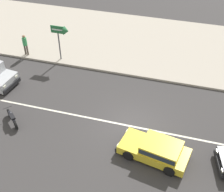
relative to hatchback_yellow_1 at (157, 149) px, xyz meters
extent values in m
plane|color=#383535|center=(-1.80, 1.93, -0.59)|extent=(160.00, 160.00, 0.00)
cube|color=silver|center=(-1.80, 1.93, -0.59)|extent=(50.40, 0.14, 0.01)
cube|color=#ADA393|center=(-1.80, 11.97, -0.51)|extent=(68.00, 10.00, 0.15)
cube|color=black|center=(-10.54, 3.20, -0.28)|extent=(0.33, 1.80, 0.28)
cube|color=white|center=(-10.49, 3.85, 0.08)|extent=(0.11, 0.25, 0.14)
cube|color=white|center=(-10.64, 2.57, 0.08)|extent=(0.11, 0.25, 0.14)
cylinder|color=black|center=(-11.29, 4.17, -0.29)|extent=(0.62, 0.29, 0.60)
cube|color=yellow|center=(-0.13, 0.02, -0.18)|extent=(3.92, 2.32, 0.48)
cube|color=yellow|center=(0.23, -0.04, 0.29)|extent=(2.26, 1.85, 0.46)
cube|color=#28333D|center=(0.23, -0.04, 0.29)|extent=(2.19, 1.87, 0.29)
cube|color=black|center=(-1.98, 0.37, -0.28)|extent=(0.42, 1.63, 0.28)
cube|color=white|center=(-2.06, -0.21, -0.08)|extent=(0.12, 0.25, 0.14)
cube|color=white|center=(-1.85, 0.94, -0.08)|extent=(0.12, 0.25, 0.14)
cylinder|color=black|center=(-1.39, -0.55, -0.29)|extent=(0.63, 0.33, 0.60)
cylinder|color=black|center=(-1.10, 1.01, -0.29)|extent=(0.63, 0.33, 0.60)
cylinder|color=black|center=(0.85, -0.97, -0.29)|extent=(0.63, 0.33, 0.60)
cylinder|color=black|center=(1.14, 0.60, -0.29)|extent=(0.63, 0.33, 0.60)
cube|color=black|center=(3.22, 0.21, -0.28)|extent=(0.51, 1.74, 0.28)
cube|color=white|center=(3.39, -0.40, -0.08)|extent=(0.13, 0.25, 0.14)
cube|color=white|center=(3.11, 0.83, -0.08)|extent=(0.13, 0.25, 0.14)
cylinder|color=black|center=(-9.27, 0.66, -0.31)|extent=(0.49, 0.45, 0.56)
cylinder|color=black|center=(-8.34, -0.16, -0.31)|extent=(0.49, 0.45, 0.56)
cube|color=black|center=(-8.80, 0.25, -0.11)|extent=(0.89, 0.81, 0.18)
cube|color=black|center=(-8.69, 0.15, 0.03)|extent=(0.58, 0.55, 0.12)
ellipsoid|color=black|center=(-8.97, 0.40, 0.01)|extent=(0.46, 0.45, 0.22)
cylinder|color=#232326|center=(-9.25, 0.64, 0.19)|extent=(0.39, 0.44, 0.03)
cylinder|color=#4C4C51|center=(-8.80, 7.57, 0.68)|extent=(0.10, 0.10, 2.24)
cube|color=#236638|center=(-8.80, 7.53, 2.08)|extent=(1.04, 0.06, 0.57)
cone|color=#236638|center=(-8.09, 7.53, 2.08)|extent=(0.36, 0.62, 0.62)
cube|color=white|center=(-8.80, 7.50, 2.08)|extent=(0.83, 0.01, 0.10)
cylinder|color=#4C4238|center=(-11.76, 7.43, -0.02)|extent=(0.14, 0.14, 0.84)
cylinder|color=#4C4238|center=(-11.56, 7.43, -0.02)|extent=(0.14, 0.14, 0.84)
cylinder|color=#389956|center=(-11.66, 7.43, 0.72)|extent=(0.34, 0.34, 0.63)
sphere|color=#997051|center=(-11.66, 7.43, 1.15)|extent=(0.23, 0.23, 0.23)
camera|label=1|loc=(0.78, -11.30, 12.59)|focal=50.00mm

